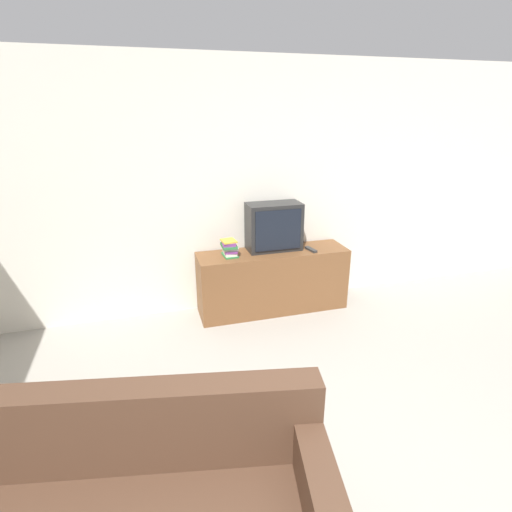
{
  "coord_description": "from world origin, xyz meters",
  "views": [
    {
      "loc": [
        -1.0,
        -1.01,
        2.1
      ],
      "look_at": [
        -0.06,
        2.22,
        0.85
      ],
      "focal_mm": 28.0,
      "sensor_mm": 36.0,
      "label": 1
    }
  ],
  "objects_px": {
    "tv_stand": "(273,281)",
    "television": "(274,227)",
    "book_stack": "(229,248)",
    "remote_on_stand": "(311,249)"
  },
  "relations": [
    {
      "from": "tv_stand",
      "to": "television",
      "type": "xyz_separation_m",
      "value": [
        0.03,
        0.07,
        0.59
      ]
    },
    {
      "from": "tv_stand",
      "to": "book_stack",
      "type": "relative_size",
      "value": 7.32
    },
    {
      "from": "tv_stand",
      "to": "television",
      "type": "distance_m",
      "value": 0.59
    },
    {
      "from": "tv_stand",
      "to": "television",
      "type": "height_order",
      "value": "television"
    },
    {
      "from": "tv_stand",
      "to": "remote_on_stand",
      "type": "xyz_separation_m",
      "value": [
        0.4,
        -0.08,
        0.35
      ]
    },
    {
      "from": "book_stack",
      "to": "remote_on_stand",
      "type": "bearing_deg",
      "value": -5.74
    },
    {
      "from": "tv_stand",
      "to": "book_stack",
      "type": "height_order",
      "value": "book_stack"
    },
    {
      "from": "tv_stand",
      "to": "remote_on_stand",
      "type": "height_order",
      "value": "remote_on_stand"
    },
    {
      "from": "remote_on_stand",
      "to": "book_stack",
      "type": "bearing_deg",
      "value": 174.26
    },
    {
      "from": "book_stack",
      "to": "remote_on_stand",
      "type": "relative_size",
      "value": 1.22
    }
  ]
}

